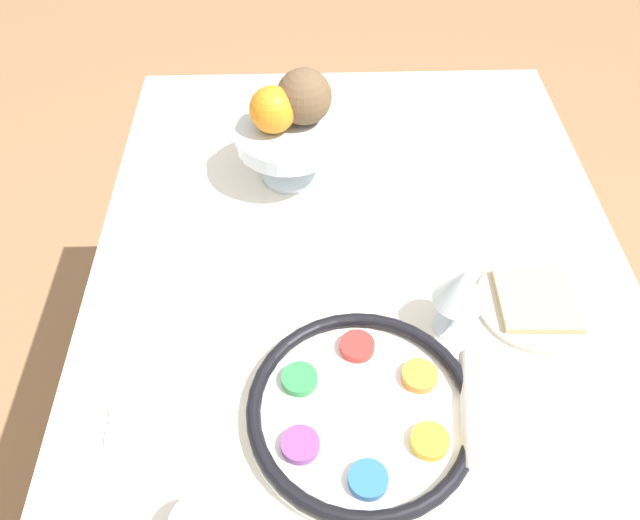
{
  "coord_description": "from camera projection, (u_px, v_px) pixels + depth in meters",
  "views": [
    {
      "loc": [
        -0.5,
        0.09,
        1.52
      ],
      "look_at": [
        0.15,
        0.07,
        0.79
      ],
      "focal_mm": 35.0,
      "sensor_mm": 36.0,
      "label": 1
    }
  ],
  "objects": [
    {
      "name": "orange_fruit",
      "position": [
        273.0,
        110.0,
        1.06
      ],
      "size": [
        0.08,
        0.08,
        0.08
      ],
      "color": "orange",
      "rests_on": "fruit_stand"
    },
    {
      "name": "fork_left",
      "position": [
        171.0,
        430.0,
        0.83
      ],
      "size": [
        0.04,
        0.17,
        0.01
      ],
      "color": "silver",
      "rests_on": "dining_table"
    },
    {
      "name": "fruit_stand",
      "position": [
        288.0,
        140.0,
        1.11
      ],
      "size": [
        0.19,
        0.19,
        0.11
      ],
      "color": "silver",
      "rests_on": "dining_table"
    },
    {
      "name": "wine_glass",
      "position": [
        462.0,
        288.0,
        0.87
      ],
      "size": [
        0.08,
        0.08,
        0.13
      ],
      "color": "silver",
      "rests_on": "dining_table"
    },
    {
      "name": "dining_table",
      "position": [
        358.0,
        460.0,
        1.19
      ],
      "size": [
        1.5,
        0.89,
        0.75
      ],
      "color": "silver",
      "rests_on": "ground_plane"
    },
    {
      "name": "bread_plate",
      "position": [
        536.0,
        303.0,
        0.96
      ],
      "size": [
        0.18,
        0.18,
        0.02
      ],
      "color": "beige",
      "rests_on": "dining_table"
    },
    {
      "name": "coconut",
      "position": [
        304.0,
        97.0,
        1.07
      ],
      "size": [
        0.1,
        0.1,
        0.1
      ],
      "color": "brown",
      "rests_on": "fruit_stand"
    },
    {
      "name": "napkin_roll",
      "position": [
        476.0,
        410.0,
        0.83
      ],
      "size": [
        0.18,
        0.07,
        0.04
      ],
      "color": "white",
      "rests_on": "dining_table"
    },
    {
      "name": "seder_plate",
      "position": [
        362.0,
        410.0,
        0.84
      ],
      "size": [
        0.31,
        0.31,
        0.03
      ],
      "color": "white",
      "rests_on": "dining_table"
    },
    {
      "name": "fork_right",
      "position": [
        173.0,
        410.0,
        0.85
      ],
      "size": [
        0.04,
        0.17,
        0.01
      ],
      "color": "silver",
      "rests_on": "dining_table"
    }
  ]
}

